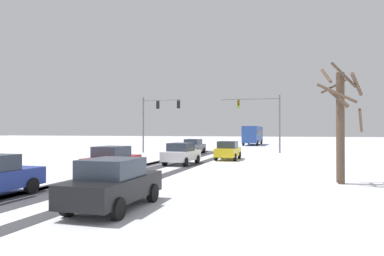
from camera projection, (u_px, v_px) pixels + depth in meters
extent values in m
cube|color=#38383D|center=(150.00, 164.00, 25.81)|extent=(0.83, 35.51, 0.01)
cube|color=#38383D|center=(169.00, 164.00, 25.37)|extent=(1.14, 35.51, 0.01)
cube|color=#38383D|center=(195.00, 165.00, 24.77)|extent=(0.79, 35.51, 0.01)
cube|color=#38383D|center=(154.00, 164.00, 25.72)|extent=(1.00, 35.51, 0.01)
cube|color=white|center=(293.00, 170.00, 21.21)|extent=(4.00, 35.51, 0.12)
cylinder|color=slate|center=(280.00, 124.00, 36.72)|extent=(0.18, 0.18, 6.50)
cylinder|color=slate|center=(250.00, 99.00, 37.48)|extent=(6.41, 0.54, 0.12)
cube|color=#B79319|center=(239.00, 104.00, 37.76)|extent=(0.34, 0.26, 0.90)
sphere|color=black|center=(238.00, 101.00, 37.61)|extent=(0.20, 0.20, 0.20)
sphere|color=black|center=(238.00, 104.00, 37.61)|extent=(0.20, 0.20, 0.20)
sphere|color=green|center=(238.00, 107.00, 37.60)|extent=(0.20, 0.20, 0.20)
cylinder|color=slate|center=(143.00, 125.00, 39.30)|extent=(0.18, 0.18, 6.50)
cylinder|color=slate|center=(162.00, 100.00, 38.74)|extent=(4.56, 0.28, 0.12)
cube|color=black|center=(158.00, 105.00, 38.85)|extent=(0.33, 0.25, 0.90)
sphere|color=black|center=(158.00, 102.00, 39.01)|extent=(0.20, 0.20, 0.20)
sphere|color=black|center=(158.00, 105.00, 39.01)|extent=(0.20, 0.20, 0.20)
sphere|color=green|center=(158.00, 108.00, 39.01)|extent=(0.20, 0.20, 0.20)
cube|color=black|center=(179.00, 104.00, 38.21)|extent=(0.33, 0.25, 0.90)
sphere|color=black|center=(179.00, 102.00, 38.37)|extent=(0.20, 0.20, 0.20)
sphere|color=black|center=(179.00, 105.00, 38.36)|extent=(0.20, 0.20, 0.20)
sphere|color=green|center=(179.00, 107.00, 38.36)|extent=(0.20, 0.20, 0.20)
cube|color=slate|center=(194.00, 148.00, 37.41)|extent=(1.81, 4.14, 0.70)
cube|color=#2D3847|center=(193.00, 142.00, 37.27)|extent=(1.61, 1.94, 0.60)
cylinder|color=black|center=(190.00, 150.00, 38.87)|extent=(0.24, 0.65, 0.64)
cylinder|color=black|center=(204.00, 150.00, 38.35)|extent=(0.24, 0.65, 0.64)
cylinder|color=black|center=(183.00, 151.00, 36.45)|extent=(0.24, 0.65, 0.64)
cylinder|color=black|center=(197.00, 151.00, 35.94)|extent=(0.24, 0.65, 0.64)
cube|color=yellow|center=(228.00, 152.00, 29.42)|extent=(1.73, 4.11, 0.70)
cube|color=#2D3847|center=(228.00, 145.00, 29.29)|extent=(1.57, 1.91, 0.60)
cylinder|color=black|center=(222.00, 155.00, 30.87)|extent=(0.23, 0.64, 0.64)
cylinder|color=black|center=(239.00, 155.00, 30.41)|extent=(0.23, 0.64, 0.64)
cylinder|color=black|center=(216.00, 157.00, 28.43)|extent=(0.23, 0.64, 0.64)
cylinder|color=black|center=(235.00, 157.00, 27.97)|extent=(0.23, 0.64, 0.64)
cube|color=silver|center=(182.00, 155.00, 25.20)|extent=(1.93, 4.19, 0.70)
cube|color=#2D3847|center=(181.00, 147.00, 25.07)|extent=(1.67, 1.99, 0.60)
cylinder|color=black|center=(178.00, 159.00, 26.67)|extent=(0.26, 0.65, 0.64)
cylinder|color=black|center=(197.00, 159.00, 26.11)|extent=(0.26, 0.65, 0.64)
cylinder|color=black|center=(165.00, 161.00, 24.29)|extent=(0.26, 0.65, 0.64)
cylinder|color=black|center=(185.00, 162.00, 23.73)|extent=(0.26, 0.65, 0.64)
cube|color=red|center=(113.00, 162.00, 19.53)|extent=(1.73, 4.11, 0.70)
cube|color=#2D3847|center=(112.00, 152.00, 19.40)|extent=(1.57, 1.91, 0.60)
cylinder|color=black|center=(112.00, 166.00, 20.98)|extent=(0.22, 0.64, 0.64)
cylinder|color=black|center=(135.00, 167.00, 20.50)|extent=(0.22, 0.64, 0.64)
cylinder|color=black|center=(88.00, 170.00, 18.56)|extent=(0.22, 0.64, 0.64)
cylinder|color=black|center=(114.00, 171.00, 18.08)|extent=(0.22, 0.64, 0.64)
cylinder|color=black|center=(32.00, 186.00, 13.35)|extent=(0.23, 0.64, 0.64)
cube|color=black|center=(114.00, 188.00, 10.82)|extent=(1.77, 4.13, 0.70)
cube|color=#2D3847|center=(112.00, 168.00, 10.69)|extent=(1.59, 1.93, 0.60)
cylinder|color=black|center=(112.00, 191.00, 12.26)|extent=(0.23, 0.64, 0.64)
cylinder|color=black|center=(153.00, 193.00, 11.82)|extent=(0.23, 0.64, 0.64)
cylinder|color=black|center=(68.00, 205.00, 9.82)|extent=(0.23, 0.64, 0.64)
cylinder|color=black|center=(118.00, 209.00, 9.38)|extent=(0.23, 0.64, 0.64)
cube|color=#284793|center=(253.00, 134.00, 61.11)|extent=(2.55, 11.01, 2.90)
cube|color=#283342|center=(253.00, 132.00, 61.12)|extent=(2.58, 10.13, 0.90)
cylinder|color=black|center=(257.00, 143.00, 57.07)|extent=(0.30, 0.96, 0.96)
cylinder|color=black|center=(243.00, 143.00, 57.77)|extent=(0.30, 0.96, 0.96)
cylinder|color=black|center=(261.00, 142.00, 63.90)|extent=(0.30, 0.96, 0.96)
cylinder|color=black|center=(249.00, 142.00, 64.60)|extent=(0.30, 0.96, 0.96)
cylinder|color=brown|center=(340.00, 128.00, 15.91)|extent=(0.38, 0.38, 5.29)
cylinder|color=brown|center=(361.00, 121.00, 15.49)|extent=(0.49, 1.77, 1.05)
cylinder|color=brown|center=(337.00, 93.00, 15.23)|extent=(1.70, 0.65, 1.03)
cylinder|color=brown|center=(357.00, 84.00, 15.45)|extent=(0.77, 1.47, 0.95)
cylinder|color=brown|center=(326.00, 76.00, 15.98)|extent=(0.43, 1.35, 0.90)
cylinder|color=brown|center=(338.00, 98.00, 15.57)|extent=(1.00, 0.50, 1.00)
cylinder|color=brown|center=(344.00, 75.00, 15.40)|extent=(1.16, 0.30, 1.24)
cylinder|color=brown|center=(334.00, 86.00, 16.55)|extent=(1.25, 0.59, 0.74)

